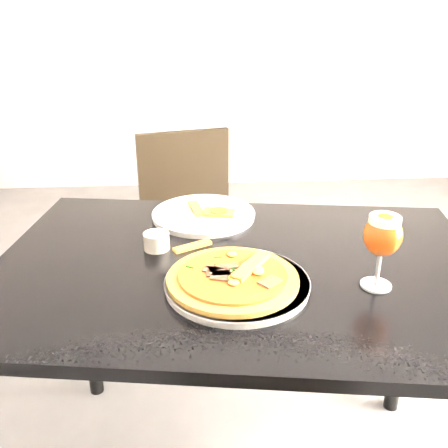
{
  "coord_description": "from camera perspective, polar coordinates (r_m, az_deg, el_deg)",
  "views": [
    {
      "loc": [
        -0.23,
        -0.78,
        1.34
      ],
      "look_at": [
        -0.15,
        0.34,
        0.83
      ],
      "focal_mm": 40.0,
      "sensor_mm": 36.0,
      "label": 1
    }
  ],
  "objects": [
    {
      "name": "crust_scraps",
      "position": [
        1.47,
        -1.49,
        1.5
      ],
      "size": [
        0.14,
        0.13,
        0.01
      ],
      "rotation": [
        0.0,
        0.0,
        -0.93
      ],
      "color": "#8F5D22",
      "rests_on": "plate_second"
    },
    {
      "name": "loose_crust",
      "position": [
        1.3,
        -3.62,
        -2.54
      ],
      "size": [
        0.1,
        0.07,
        0.01
      ],
      "primitive_type": "cube",
      "rotation": [
        0.0,
        0.0,
        0.48
      ],
      "color": "#8F5D22",
      "rests_on": "dining_table"
    },
    {
      "name": "plate_second",
      "position": [
        1.48,
        -2.34,
        1.07
      ],
      "size": [
        0.41,
        0.41,
        0.02
      ],
      "primitive_type": "cylinder",
      "rotation": [
        0.0,
        0.0,
        -0.57
      ],
      "color": "silver",
      "rests_on": "dining_table"
    },
    {
      "name": "pizza",
      "position": [
        1.11,
        1.03,
        -6.09
      ],
      "size": [
        0.29,
        0.29,
        0.03
      ],
      "rotation": [
        0.0,
        0.0,
        0.65
      ],
      "color": "#8F5D22",
      "rests_on": "plate_main"
    },
    {
      "name": "beer_glass",
      "position": [
        1.12,
        17.7,
        -1.27
      ],
      "size": [
        0.08,
        0.08,
        0.17
      ],
      "color": "#B7BAC0",
      "rests_on": "dining_table"
    },
    {
      "name": "sauce_cup",
      "position": [
        1.29,
        -7.73,
        -1.87
      ],
      "size": [
        0.07,
        0.07,
        0.04
      ],
      "color": "beige",
      "rests_on": "dining_table"
    },
    {
      "name": "chair_far",
      "position": [
        2.05,
        -3.64,
        -0.78
      ],
      "size": [
        0.48,
        0.48,
        0.86
      ],
      "rotation": [
        0.0,
        0.0,
        0.23
      ],
      "color": "black",
      "rests_on": "ground"
    },
    {
      "name": "dining_table",
      "position": [
        1.27,
        1.68,
        -8.05
      ],
      "size": [
        1.3,
        0.97,
        0.75
      ],
      "rotation": [
        0.0,
        0.0,
        -0.15
      ],
      "color": "black",
      "rests_on": "ground"
    },
    {
      "name": "plate_main",
      "position": [
        1.12,
        1.5,
        -6.82
      ],
      "size": [
        0.39,
        0.39,
        0.02
      ],
      "primitive_type": "cylinder",
      "rotation": [
        0.0,
        0.0,
        0.24
      ],
      "color": "silver",
      "rests_on": "dining_table"
    }
  ]
}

